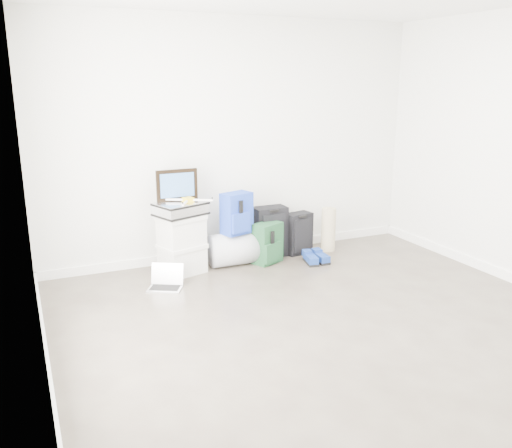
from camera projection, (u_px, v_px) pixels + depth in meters
name	position (u px, v px, depth m)	size (l,w,h in m)	color
ground	(354.00, 344.00, 4.29)	(5.00, 5.00, 0.00)	#3C332C
room_envelope	(364.00, 123.00, 3.85)	(4.52, 5.02, 2.71)	silver
boxes_stack	(182.00, 244.00, 5.78)	(0.53, 0.48, 0.64)	silver
briefcase	(180.00, 209.00, 5.68)	(0.49, 0.36, 0.14)	#B2B2B7
painting	(177.00, 185.00, 5.70)	(0.44, 0.03, 0.33)	black
drone	(188.00, 200.00, 5.67)	(0.47, 0.47, 0.05)	yellow
duffel_bag	(236.00, 249.00, 6.08)	(0.37, 0.37, 0.60)	#989AA1
blue_backpack	(237.00, 214.00, 5.94)	(0.37, 0.32, 0.46)	#1948A6
large_suitcase	(270.00, 232.00, 6.33)	(0.38, 0.25, 0.59)	black
green_backpack	(268.00, 244.00, 6.12)	(0.38, 0.35, 0.46)	#143922
carry_on	(298.00, 233.00, 6.44)	(0.34, 0.26, 0.50)	black
shoes	(316.00, 258.00, 6.17)	(0.28, 0.31, 0.10)	black
rolled_rug	(328.00, 229.00, 6.56)	(0.17, 0.17, 0.53)	tan
laptop	(166.00, 282.00, 5.42)	(0.40, 0.36, 0.23)	silver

